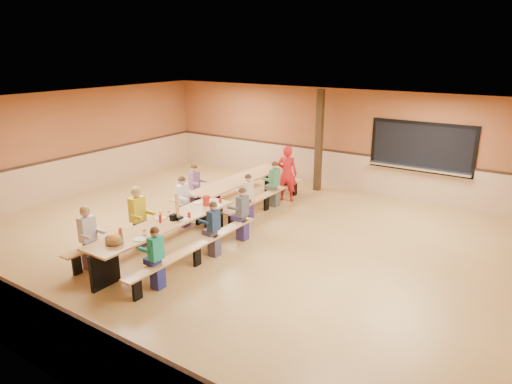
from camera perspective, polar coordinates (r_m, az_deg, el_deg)
The scene contains 23 objects.
ground at distance 10.33m, azimuth -2.39°, elevation -5.92°, with size 12.00×12.00×0.00m, color olive.
room_envelope at distance 10.08m, azimuth -2.44°, elevation -2.32°, with size 12.04×10.04×3.02m.
kitchen_pass_through at distance 13.21m, azimuth 19.96°, elevation 5.03°, with size 2.78×0.28×1.38m.
structural_post at distance 13.62m, azimuth 7.88°, elevation 6.32°, with size 0.18×0.18×3.00m, color black.
cafeteria_table_main at distance 9.54m, azimuth -11.21°, elevation -4.91°, with size 1.91×3.70×0.74m.
cafeteria_table_second at distance 12.42m, azimuth -1.90°, elevation 0.74°, with size 1.91×3.70×0.74m.
seated_child_white_left at distance 9.36m, azimuth -20.24°, elevation -5.43°, with size 0.40×0.32×1.26m, color silver, non-canonical shape.
seated_adult_yellow at distance 10.06m, azimuth -14.55°, elevation -3.10°, with size 0.42×0.35×1.32m, color gold, non-canonical shape.
seated_child_grey_left at distance 10.99m, azimuth -9.14°, elevation -1.24°, with size 0.38×0.31×1.23m, color white, non-canonical shape.
seated_child_teal_right at distance 8.30m, azimuth -12.33°, elevation -8.12°, with size 0.34×0.28×1.15m, color #198E75, non-canonical shape.
seated_child_navy_right at distance 9.37m, azimuth -5.29°, elevation -4.69°, with size 0.35×0.28×1.16m, color #1A2E4D, non-canonical shape.
seated_child_char_right at distance 10.10m, azimuth -1.70°, elevation -2.81°, with size 0.36×0.30×1.20m, color #43454C, non-canonical shape.
seated_child_purple_sec at distance 12.18m, azimuth -7.68°, elevation 0.61°, with size 0.36×0.30×1.20m, color #865582, non-canonical shape.
seated_child_green_sec at distance 12.28m, azimuth 2.34°, elevation 0.96°, with size 0.38×0.31×1.22m, color #3B7C53, non-canonical shape.
seated_child_tan_sec at distance 11.29m, azimuth -0.98°, elevation -0.68°, with size 0.35×0.28×1.16m, color beige, non-canonical shape.
standing_woman at distance 12.72m, azimuth 3.90°, elevation 2.34°, with size 0.57×0.38×1.57m, color red.
punch_pitcher at distance 10.27m, azimuth -6.26°, elevation -1.10°, with size 0.16×0.16×0.22m, color #B02017.
chip_bowl at distance 8.66m, azimuth -17.30°, elevation -5.69°, with size 0.32×0.32×0.15m, color orange, non-canonical shape.
napkin_dispenser at distance 9.50m, azimuth -10.27°, elevation -3.13°, with size 0.10×0.14×0.13m, color black.
condiment_mustard at distance 9.61m, azimuth -11.80°, elevation -2.86°, with size 0.06×0.06×0.17m, color yellow.
condiment_ketchup at distance 9.42m, azimuth -11.90°, elevation -3.29°, with size 0.06×0.06×0.17m, color #B2140F.
table_paddle at distance 9.51m, azimuth -9.75°, elevation -2.62°, with size 0.16×0.16×0.56m.
place_settings at distance 9.44m, azimuth -11.31°, elevation -3.40°, with size 0.65×3.30×0.11m, color beige, non-canonical shape.
Camera 1 is at (5.63, -7.63, 4.11)m, focal length 32.00 mm.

